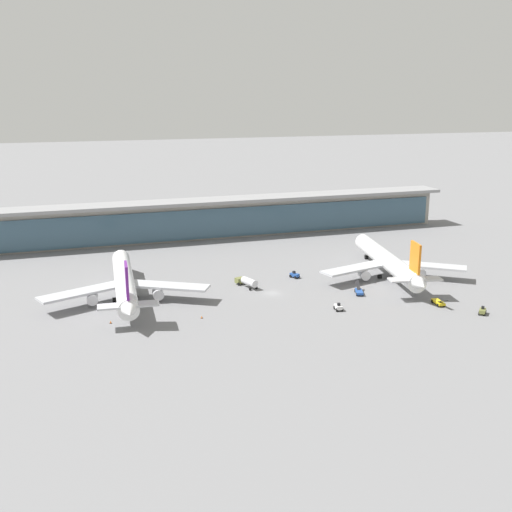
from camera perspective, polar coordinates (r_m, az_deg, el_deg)
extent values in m
plane|color=slate|center=(172.96, 1.49, -3.45)|extent=(1200.00, 1200.00, 0.00)
cylinder|color=white|center=(171.21, -12.05, -2.25)|extent=(8.75, 49.50, 5.19)
cone|color=white|center=(196.93, -12.38, -0.03)|extent=(5.42, 5.03, 5.09)
cone|color=white|center=(145.91, -11.62, -5.01)|extent=(5.08, 6.04, 4.67)
cube|color=black|center=(193.83, -12.36, 0.01)|extent=(4.04, 2.43, 0.63)
cube|color=#B7BABF|center=(167.24, -15.80, -3.22)|extent=(22.91, 13.65, 0.63)
cube|color=#B7BABF|center=(167.82, -8.15, -2.74)|extent=(22.24, 16.20, 0.63)
cylinder|color=silver|center=(167.20, -14.84, -3.80)|extent=(3.13, 3.96, 2.87)
cylinder|color=silver|center=(167.64, -9.02, -3.43)|extent=(3.13, 3.96, 2.87)
cube|color=#661E84|center=(148.30, -11.83, -2.21)|extent=(1.08, 6.30, 8.06)
cube|color=#B7BABF|center=(149.23, -11.69, -4.46)|extent=(14.58, 4.97, 0.45)
cylinder|color=black|center=(169.89, -12.90, -3.95)|extent=(1.16, 1.33, 1.25)
cylinder|color=black|center=(170.04, -10.97, -3.83)|extent=(1.16, 1.33, 1.25)
cylinder|color=black|center=(191.31, -12.23, -1.80)|extent=(1.16, 1.33, 1.25)
cylinder|color=white|center=(192.17, 11.95, -0.37)|extent=(14.28, 49.36, 5.19)
cone|color=white|center=(216.74, 9.65, 1.45)|extent=(5.87, 5.54, 5.09)
cone|color=white|center=(168.34, 14.90, -2.53)|extent=(5.66, 6.48, 4.67)
cube|color=black|center=(213.77, 9.89, 1.51)|extent=(4.23, 2.84, 0.63)
cube|color=#B7BABF|center=(184.86, 9.12, -1.13)|extent=(23.11, 11.42, 0.63)
cube|color=#B7BABF|center=(192.35, 15.53, -0.86)|extent=(21.37, 17.98, 0.63)
cylinder|color=silver|center=(185.65, 9.94, -1.67)|extent=(3.52, 4.23, 2.87)
cylinder|color=silver|center=(191.34, 14.81, -1.45)|extent=(3.52, 4.23, 2.87)
cube|color=orange|center=(170.70, 14.47, -0.13)|extent=(1.78, 6.28, 8.06)
cube|color=#B7BABF|center=(171.45, 14.46, -2.10)|extent=(14.81, 6.54, 0.45)
cylinder|color=black|center=(189.96, 11.33, -1.87)|extent=(1.29, 1.43, 1.25)
cylinder|color=black|center=(191.86, 12.95, -1.79)|extent=(1.29, 1.43, 1.25)
cylinder|color=black|center=(211.29, 10.15, -0.12)|extent=(1.29, 1.43, 1.25)
cube|color=yellow|center=(170.39, 16.45, -4.09)|extent=(2.43, 5.00, 0.60)
cube|color=black|center=(168.02, 16.84, -4.00)|extent=(1.43, 4.04, 1.72)
cylinder|color=black|center=(169.45, 16.95, -4.34)|extent=(0.40, 0.93, 0.90)
cylinder|color=black|center=(168.71, 16.44, -4.39)|extent=(0.40, 0.93, 0.90)
cylinder|color=black|center=(172.27, 16.44, -3.99)|extent=(0.40, 0.93, 0.90)
cylinder|color=black|center=(171.54, 15.95, -4.03)|extent=(0.40, 0.93, 0.90)
cube|color=silver|center=(160.81, 7.59, -4.67)|extent=(1.87, 2.98, 0.90)
cube|color=black|center=(160.27, 7.63, -4.44)|extent=(0.79, 0.79, 0.70)
cylinder|color=black|center=(161.62, 7.24, -4.73)|extent=(0.40, 0.93, 0.90)
cylinder|color=black|center=(162.05, 7.72, -4.69)|extent=(0.40, 0.93, 0.90)
cylinder|color=black|center=(159.87, 7.45, -4.95)|extent=(0.40, 0.93, 0.90)
cylinder|color=black|center=(160.29, 7.94, -4.92)|extent=(0.40, 0.93, 0.90)
cube|color=#234C9E|center=(187.32, 3.58, -1.75)|extent=(2.57, 3.17, 0.90)
cube|color=black|center=(187.29, 3.52, -1.50)|extent=(0.94, 0.94, 0.70)
cylinder|color=black|center=(187.33, 3.95, -1.90)|extent=(0.65, 0.93, 0.90)
cylinder|color=black|center=(186.31, 3.65, -1.99)|extent=(0.65, 0.93, 0.90)
cylinder|color=black|center=(188.58, 3.50, -1.78)|extent=(0.65, 0.93, 0.90)
cylinder|color=black|center=(187.57, 3.21, -1.86)|extent=(0.65, 0.93, 0.90)
cube|color=olive|center=(166.65, 20.15, -4.78)|extent=(3.01, 3.07, 0.90)
cube|color=black|center=(166.68, 20.19, -4.48)|extent=(0.99, 0.99, 0.70)
cylinder|color=black|center=(165.83, 20.35, -5.06)|extent=(0.82, 0.85, 0.90)
cylinder|color=black|center=(165.91, 19.86, -5.00)|extent=(0.82, 0.85, 0.90)
cylinder|color=black|center=(167.68, 20.41, -4.84)|extent=(0.82, 0.85, 0.90)
cylinder|color=black|center=(167.76, 19.93, -4.79)|extent=(0.82, 0.85, 0.90)
cube|color=#234C9E|center=(174.28, 9.48, -3.25)|extent=(3.27, 5.12, 0.60)
cube|color=black|center=(176.24, 9.38, -2.67)|extent=(2.14, 4.03, 1.72)
cylinder|color=black|center=(175.83, 9.12, -3.18)|extent=(0.56, 0.94, 0.90)
cylinder|color=black|center=(176.08, 9.66, -3.18)|extent=(0.56, 0.94, 0.90)
cylinder|color=black|center=(172.67, 9.28, -3.52)|extent=(0.56, 0.94, 0.90)
cylinder|color=black|center=(172.92, 9.82, -3.52)|extent=(0.56, 0.94, 0.90)
cube|color=olive|center=(180.70, -1.50, -2.25)|extent=(2.90, 2.65, 1.50)
cylinder|color=silver|center=(176.75, -0.61, -2.40)|extent=(3.74, 5.98, 2.10)
cylinder|color=black|center=(179.58, -1.62, -2.61)|extent=(0.55, 0.94, 0.90)
cylinder|color=black|center=(180.78, -1.04, -2.48)|extent=(0.55, 0.94, 0.90)
cylinder|color=black|center=(175.14, -0.55, -3.06)|extent=(0.55, 0.94, 0.90)
cylinder|color=black|center=(176.37, 0.03, -2.93)|extent=(0.55, 0.94, 0.90)
cube|color=#9E998E|center=(238.90, -4.40, 3.36)|extent=(191.13, 8.00, 14.00)
cube|color=#3D5B70|center=(234.95, -4.15, 3.00)|extent=(187.31, 0.50, 11.20)
cube|color=gray|center=(235.60, -4.32, 5.08)|extent=(194.95, 12.80, 1.20)
cone|color=orange|center=(154.89, -13.25, -5.93)|extent=(0.44, 0.44, 0.70)
cube|color=black|center=(155.01, -13.24, -6.05)|extent=(0.62, 0.62, 0.04)
cone|color=orange|center=(154.65, -5.02, -5.61)|extent=(0.44, 0.44, 0.70)
cube|color=black|center=(154.76, -5.02, -5.73)|extent=(0.62, 0.62, 0.04)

